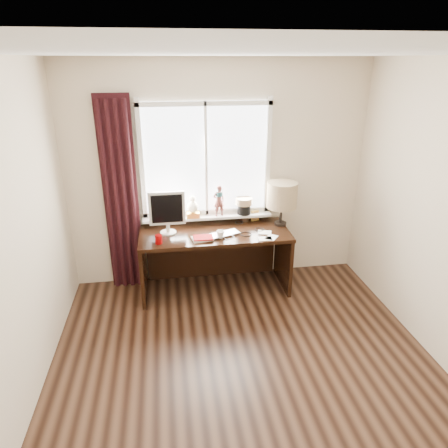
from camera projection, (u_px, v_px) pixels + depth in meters
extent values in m
cube|color=#462C1D|center=(252.00, 390.00, 3.35)|extent=(3.50, 4.00, 0.00)
cube|color=white|center=(264.00, 53.00, 2.35)|extent=(3.50, 4.00, 0.00)
cube|color=beige|center=(219.00, 176.00, 4.68)|extent=(3.50, 0.00, 2.60)
imported|color=silver|center=(224.00, 234.00, 4.44)|extent=(0.41, 0.34, 0.03)
imported|color=white|center=(220.00, 234.00, 4.37)|extent=(0.12, 0.12, 0.09)
cylinder|color=#7B0000|center=(159.00, 239.00, 4.23)|extent=(0.07, 0.07, 0.10)
cube|color=white|center=(206.00, 160.00, 4.57)|extent=(1.40, 0.02, 1.30)
cube|color=silver|center=(207.00, 212.00, 4.78)|extent=(1.50, 0.05, 0.05)
cube|color=silver|center=(205.00, 104.00, 4.31)|extent=(1.50, 0.05, 0.05)
cube|color=silver|center=(141.00, 163.00, 4.44)|extent=(0.05, 0.05, 1.40)
cube|color=silver|center=(268.00, 158.00, 4.64)|extent=(0.05, 0.05, 1.40)
cube|color=silver|center=(206.00, 160.00, 4.54)|extent=(0.03, 0.05, 1.30)
cube|color=silver|center=(207.00, 216.00, 4.75)|extent=(1.52, 0.18, 0.03)
cylinder|color=maroon|center=(160.00, 210.00, 4.59)|extent=(0.13, 0.13, 0.22)
cube|color=gold|center=(193.00, 215.00, 4.68)|extent=(0.15, 0.12, 0.06)
sphere|color=beige|center=(193.00, 207.00, 4.65)|extent=(0.13, 0.13, 0.13)
sphere|color=beige|center=(193.00, 199.00, 4.61)|extent=(0.07, 0.07, 0.07)
imported|color=brown|center=(219.00, 200.00, 4.67)|extent=(0.15, 0.12, 0.38)
cylinder|color=#1E4C51|center=(219.00, 194.00, 4.63)|extent=(0.10, 0.10, 0.05)
cylinder|color=black|center=(244.00, 209.00, 4.77)|extent=(0.16, 0.16, 0.12)
cylinder|color=#8C6B4C|center=(244.00, 201.00, 4.73)|extent=(0.20, 0.20, 0.08)
cube|color=black|center=(121.00, 197.00, 4.52)|extent=(0.38, 0.05, 2.25)
cylinder|color=black|center=(108.00, 201.00, 4.47)|extent=(0.06, 0.06, 2.20)
cylinder|color=black|center=(116.00, 200.00, 4.49)|extent=(0.06, 0.06, 2.20)
cylinder|color=black|center=(125.00, 200.00, 4.50)|extent=(0.06, 0.06, 2.20)
cylinder|color=black|center=(133.00, 199.00, 4.51)|extent=(0.06, 0.06, 2.20)
cube|color=black|center=(215.00, 234.00, 4.54)|extent=(1.70, 0.70, 0.04)
cube|color=black|center=(143.00, 268.00, 4.57)|extent=(0.04, 0.64, 0.71)
cube|color=black|center=(283.00, 258.00, 4.80)|extent=(0.04, 0.64, 0.71)
cube|color=black|center=(212.00, 250.00, 4.99)|extent=(1.60, 0.03, 0.71)
cylinder|color=beige|center=(168.00, 232.00, 4.50)|extent=(0.18, 0.18, 0.01)
cylinder|color=beige|center=(168.00, 228.00, 4.48)|extent=(0.04, 0.04, 0.10)
cube|color=beige|center=(167.00, 208.00, 4.39)|extent=(0.40, 0.04, 0.38)
cube|color=black|center=(167.00, 209.00, 4.37)|extent=(0.34, 0.01, 0.32)
cube|color=beige|center=(202.00, 239.00, 4.35)|extent=(0.24, 0.19, 0.02)
cube|color=#7B0304|center=(203.00, 238.00, 4.33)|extent=(0.21, 0.15, 0.01)
cylinder|color=black|center=(245.00, 216.00, 4.82)|extent=(0.09, 0.09, 0.12)
cylinder|color=black|center=(243.00, 212.00, 4.81)|extent=(0.01, 0.01, 0.22)
cylinder|color=black|center=(246.00, 214.00, 4.81)|extent=(0.01, 0.01, 0.19)
cylinder|color=black|center=(245.00, 211.00, 4.81)|extent=(0.01, 0.01, 0.25)
cylinder|color=black|center=(246.00, 214.00, 4.83)|extent=(0.01, 0.01, 0.17)
cube|color=gold|center=(255.00, 216.00, 4.83)|extent=(0.10, 0.04, 0.13)
cube|color=#996633|center=(255.00, 216.00, 4.82)|extent=(0.07, 0.02, 0.10)
cylinder|color=black|center=(280.00, 223.00, 4.73)|extent=(0.14, 0.14, 0.03)
cylinder|color=black|center=(281.00, 214.00, 4.69)|extent=(0.03, 0.03, 0.22)
cylinder|color=tan|center=(282.00, 195.00, 4.60)|extent=(0.35, 0.35, 0.30)
cube|color=white|center=(265.00, 239.00, 4.37)|extent=(0.16, 0.12, 0.00)
cube|color=white|center=(265.00, 232.00, 4.52)|extent=(0.17, 0.15, 0.00)
cube|color=white|center=(271.00, 237.00, 4.40)|extent=(0.18, 0.19, 0.00)
torus|color=black|center=(246.00, 234.00, 4.47)|extent=(0.15, 0.15, 0.01)
torus|color=black|center=(259.00, 229.00, 4.59)|extent=(0.14, 0.14, 0.01)
torus|color=black|center=(239.00, 223.00, 4.79)|extent=(0.10, 0.10, 0.01)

